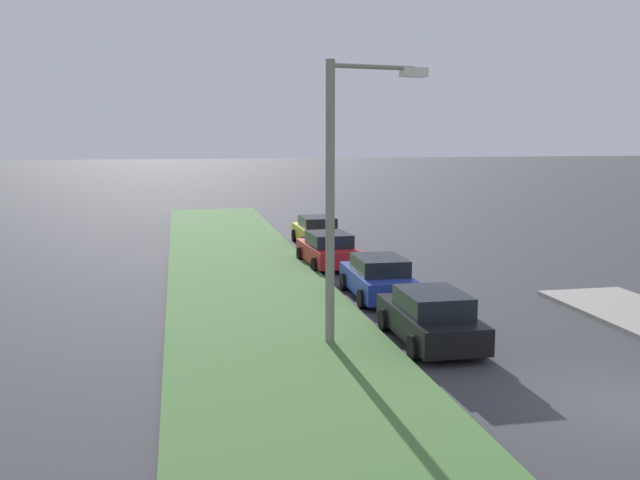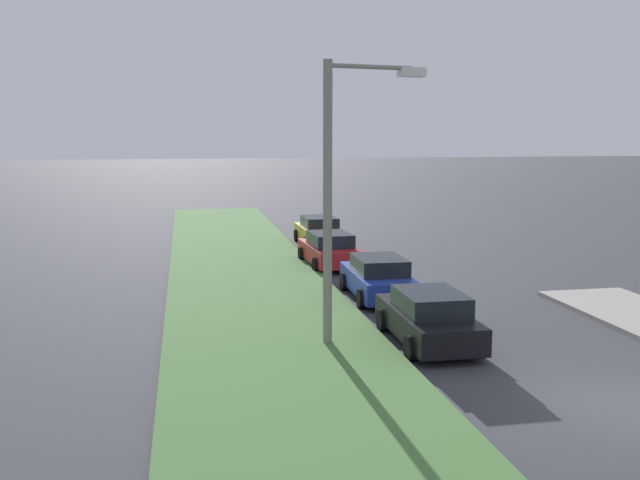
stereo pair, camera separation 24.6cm
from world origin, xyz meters
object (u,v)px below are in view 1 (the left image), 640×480
Objects in this scene: streetlight at (343,182)px; parked_car_blue at (378,278)px; parked_car_black at (431,318)px; parked_car_red at (328,250)px; parked_car_yellow at (317,231)px.

parked_car_blue is at bearing -26.31° from streetlight.
parked_car_black is 5.39m from parked_car_blue.
parked_car_red is (6.11, 0.46, 0.00)m from parked_car_blue.
parked_car_blue is 11.93m from parked_car_yellow.
parked_car_black and parked_car_blue have the same top height.
parked_car_yellow is (11.92, -0.21, 0.00)m from parked_car_blue.
parked_car_blue is 6.69m from streetlight.
parked_car_yellow is 0.58× the size of streetlight.
streetlight is (-16.94, 2.68, 3.67)m from parked_car_yellow.
parked_car_blue is 0.58× the size of streetlight.
parked_car_black is at bearing -98.92° from streetlight.
parked_car_red is (11.50, 0.36, 0.00)m from parked_car_black.
streetlight is (-5.01, 2.48, 3.67)m from parked_car_blue.
parked_car_black is at bearing -180.00° from parked_car_blue.
parked_car_black is 0.58× the size of streetlight.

